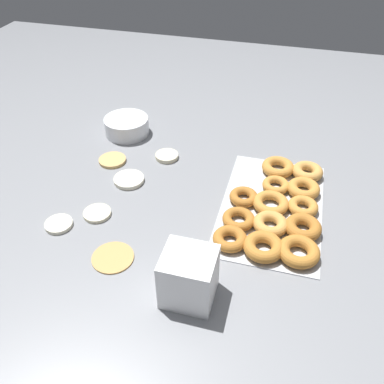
# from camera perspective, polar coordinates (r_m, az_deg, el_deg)

# --- Properties ---
(ground_plane) EXTENTS (3.00, 3.00, 0.00)m
(ground_plane) POSITION_cam_1_polar(r_m,az_deg,el_deg) (1.27, -5.62, -1.56)
(ground_plane) COLOR gray
(pancake_0) EXTENTS (0.08, 0.08, 0.01)m
(pancake_0) POSITION_cam_1_polar(r_m,az_deg,el_deg) (1.26, -13.16, -2.93)
(pancake_0) COLOR beige
(pancake_0) RESTS_ON ground_plane
(pancake_1) EXTENTS (0.10, 0.10, 0.01)m
(pancake_1) POSITION_cam_1_polar(r_m,az_deg,el_deg) (1.47, -11.10, 4.42)
(pancake_1) COLOR tan
(pancake_1) RESTS_ON ground_plane
(pancake_2) EXTENTS (0.08, 0.08, 0.02)m
(pancake_2) POSITION_cam_1_polar(r_m,az_deg,el_deg) (1.46, -3.55, 5.06)
(pancake_2) COLOR beige
(pancake_2) RESTS_ON ground_plane
(pancake_3) EXTENTS (0.11, 0.11, 0.01)m
(pancake_3) POSITION_cam_1_polar(r_m,az_deg,el_deg) (1.12, -11.06, -8.93)
(pancake_3) COLOR tan
(pancake_3) RESTS_ON ground_plane
(pancake_4) EXTENTS (0.10, 0.10, 0.01)m
(pancake_4) POSITION_cam_1_polar(r_m,az_deg,el_deg) (1.36, -8.84, 1.73)
(pancake_4) COLOR silver
(pancake_4) RESTS_ON ground_plane
(pancake_5) EXTENTS (0.08, 0.08, 0.01)m
(pancake_5) POSITION_cam_1_polar(r_m,az_deg,el_deg) (1.25, -18.19, -4.32)
(pancake_5) COLOR silver
(pancake_5) RESTS_ON ground_plane
(donut_tray) EXTENTS (0.50, 0.30, 0.04)m
(donut_tray) POSITION_cam_1_polar(r_m,az_deg,el_deg) (1.25, 11.90, -2.33)
(donut_tray) COLOR silver
(donut_tray) RESTS_ON ground_plane
(batter_bowl) EXTENTS (0.17, 0.17, 0.06)m
(batter_bowl) POSITION_cam_1_polar(r_m,az_deg,el_deg) (1.61, -9.15, 9.14)
(batter_bowl) COLOR white
(batter_bowl) RESTS_ON ground_plane
(container_stack) EXTENTS (0.11, 0.12, 0.14)m
(container_stack) POSITION_cam_1_polar(r_m,az_deg,el_deg) (0.98, -0.45, -11.83)
(container_stack) COLOR white
(container_stack) RESTS_ON ground_plane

